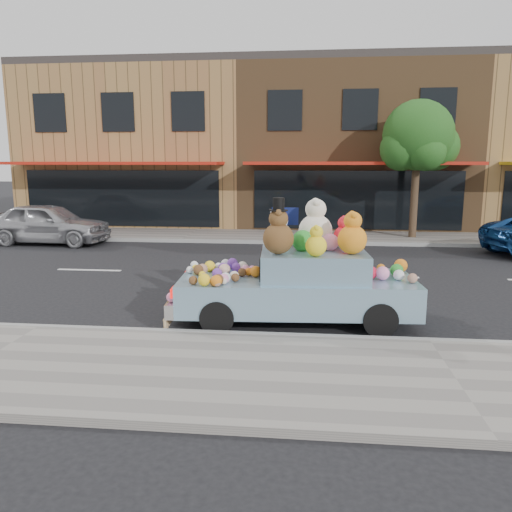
# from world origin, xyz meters

# --- Properties ---
(ground) EXTENTS (120.00, 120.00, 0.00)m
(ground) POSITION_xyz_m (0.00, 0.00, 0.00)
(ground) COLOR black
(ground) RESTS_ON ground
(near_sidewalk) EXTENTS (60.00, 3.00, 0.12)m
(near_sidewalk) POSITION_xyz_m (0.00, -6.50, 0.06)
(near_sidewalk) COLOR gray
(near_sidewalk) RESTS_ON ground
(far_sidewalk) EXTENTS (60.00, 3.00, 0.12)m
(far_sidewalk) POSITION_xyz_m (0.00, 6.50, 0.06)
(far_sidewalk) COLOR gray
(far_sidewalk) RESTS_ON ground
(near_kerb) EXTENTS (60.00, 0.12, 0.13)m
(near_kerb) POSITION_xyz_m (0.00, -5.00, 0.07)
(near_kerb) COLOR gray
(near_kerb) RESTS_ON ground
(far_kerb) EXTENTS (60.00, 0.12, 0.13)m
(far_kerb) POSITION_xyz_m (0.00, 5.00, 0.07)
(far_kerb) COLOR gray
(far_kerb) RESTS_ON ground
(storefront_left) EXTENTS (10.00, 9.80, 7.30)m
(storefront_left) POSITION_xyz_m (-10.00, 11.97, 3.64)
(storefront_left) COLOR olive
(storefront_left) RESTS_ON ground
(storefront_mid) EXTENTS (10.00, 9.80, 7.30)m
(storefront_mid) POSITION_xyz_m (0.00, 11.97, 3.64)
(storefront_mid) COLOR brown
(storefront_mid) RESTS_ON ground
(street_tree) EXTENTS (3.00, 2.70, 5.22)m
(street_tree) POSITION_xyz_m (2.03, 6.55, 3.69)
(street_tree) COLOR #38281C
(street_tree) RESTS_ON ground
(car_silver) EXTENTS (4.49, 1.98, 1.50)m
(car_silver) POSITION_xyz_m (-11.39, 4.20, 0.75)
(car_silver) COLOR #AAAAAF
(car_silver) RESTS_ON ground
(art_car) EXTENTS (4.58, 2.01, 2.34)m
(art_car) POSITION_xyz_m (-2.14, -3.90, 0.82)
(art_car) COLOR black
(art_car) RESTS_ON ground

